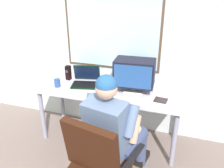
{
  "coord_description": "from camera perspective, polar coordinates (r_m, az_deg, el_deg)",
  "views": [
    {
      "loc": [
        0.66,
        -0.51,
        1.97
      ],
      "look_at": [
        0.0,
        1.54,
        1.0
      ],
      "focal_mm": 37.39,
      "sensor_mm": 36.0,
      "label": 1
    }
  ],
  "objects": [
    {
      "name": "wall_rear",
      "position": [
        2.97,
        4.6,
        13.46
      ],
      "size": [
        4.67,
        0.08,
        2.84
      ],
      "color": "silver",
      "rests_on": "ground"
    },
    {
      "name": "desk",
      "position": [
        2.9,
        -0.64,
        -2.55
      ],
      "size": [
        1.81,
        0.65,
        0.74
      ],
      "color": "gray",
      "rests_on": "ground"
    },
    {
      "name": "office_chair",
      "position": [
        2.2,
        -3.04,
        -16.93
      ],
      "size": [
        0.69,
        0.64,
        0.93
      ],
      "color": "black",
      "rests_on": "ground"
    },
    {
      "name": "person_seated",
      "position": [
        2.31,
        0.48,
        -10.8
      ],
      "size": [
        0.61,
        0.86,
        1.25
      ],
      "color": "#394469",
      "rests_on": "ground"
    },
    {
      "name": "crt_monitor",
      "position": [
        2.73,
        5.53,
        2.74
      ],
      "size": [
        0.48,
        0.32,
        0.39
      ],
      "color": "beige",
      "rests_on": "desk"
    },
    {
      "name": "laptop",
      "position": [
        3.01,
        -6.37,
        1.18
      ],
      "size": [
        0.4,
        0.37,
        0.23
      ],
      "color": "black",
      "rests_on": "desk"
    },
    {
      "name": "wine_glass",
      "position": [
        2.69,
        -1.18,
        -0.77
      ],
      "size": [
        0.07,
        0.07,
        0.15
      ],
      "color": "silver",
      "rests_on": "desk"
    },
    {
      "name": "desk_speaker",
      "position": [
        3.16,
        -10.65,
        2.74
      ],
      "size": [
        0.07,
        0.07,
        0.19
      ],
      "color": "black",
      "rests_on": "desk"
    },
    {
      "name": "cd_case",
      "position": [
        2.65,
        11.85,
        -3.89
      ],
      "size": [
        0.15,
        0.14,
        0.01
      ],
      "color": "#2D2022",
      "rests_on": "desk"
    },
    {
      "name": "coffee_mug",
      "position": [
        2.99,
        -13.24,
        0.27
      ],
      "size": [
        0.08,
        0.08,
        0.1
      ],
      "color": "navy",
      "rests_on": "desk"
    }
  ]
}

